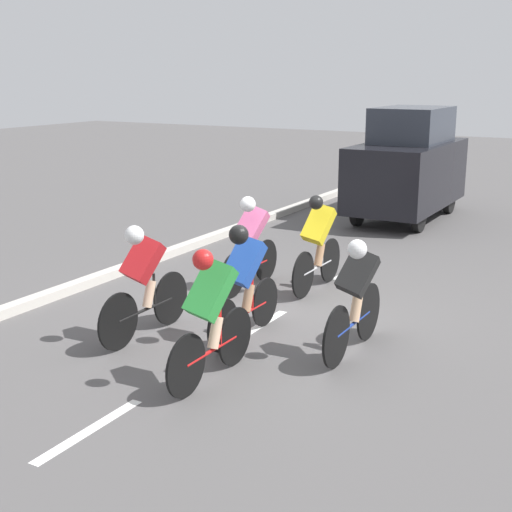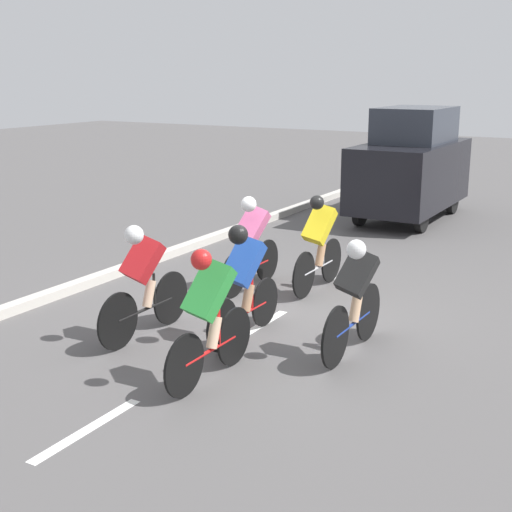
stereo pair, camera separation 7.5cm
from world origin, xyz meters
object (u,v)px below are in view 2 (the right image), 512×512
object	(u,v)px
cyclist_pink	(251,240)
cyclist_blue	(244,278)
cyclist_yellow	(319,241)
cyclist_green	(209,311)
cyclist_red	(143,278)
support_car	(411,165)
cyclist_black	(355,294)

from	to	relation	value
cyclist_pink	cyclist_blue	size ratio (longest dim) A/B	1.00
cyclist_yellow	cyclist_blue	size ratio (longest dim) A/B	1.00
cyclist_green	cyclist_red	distance (m)	1.60
cyclist_red	support_car	distance (m)	8.93
cyclist_black	cyclist_red	xyz separation A→B (m)	(2.46, 0.78, 0.03)
cyclist_green	cyclist_yellow	size ratio (longest dim) A/B	0.97
cyclist_green	cyclist_pink	bearing A→B (deg)	-67.13
cyclist_yellow	support_car	world-z (taller)	support_car
cyclist_green	support_car	bearing A→B (deg)	-84.10
cyclist_black	cyclist_blue	world-z (taller)	cyclist_blue
cyclist_red	support_car	xyz separation A→B (m)	(-0.44, -8.91, 0.43)
cyclist_pink	cyclist_green	world-z (taller)	cyclist_green
cyclist_green	cyclist_blue	xyz separation A→B (m)	(0.33, -1.25, 0.01)
cyclist_black	support_car	size ratio (longest dim) A/B	0.45
cyclist_black	cyclist_blue	bearing A→B (deg)	9.66
cyclist_green	cyclist_red	xyz separation A→B (m)	(1.43, -0.70, -0.02)
cyclist_black	support_car	xyz separation A→B (m)	(2.02, -8.13, 0.46)
cyclist_yellow	cyclist_blue	distance (m)	2.34
cyclist_yellow	support_car	size ratio (longest dim) A/B	0.44
cyclist_black	cyclist_yellow	distance (m)	2.55
cyclist_black	cyclist_pink	size ratio (longest dim) A/B	1.02
cyclist_blue	cyclist_green	bearing A→B (deg)	104.75
cyclist_yellow	support_car	xyz separation A→B (m)	(0.57, -6.03, 0.43)
cyclist_black	cyclist_red	world-z (taller)	cyclist_red
cyclist_red	cyclist_blue	size ratio (longest dim) A/B	1.05
cyclist_black	support_car	world-z (taller)	support_car
cyclist_pink	cyclist_red	xyz separation A→B (m)	(0.12, 2.41, -0.01)
cyclist_black	cyclist_yellow	bearing A→B (deg)	-55.52
cyclist_blue	support_car	bearing A→B (deg)	-85.46
cyclist_pink	cyclist_red	world-z (taller)	cyclist_red
cyclist_pink	cyclist_red	size ratio (longest dim) A/B	0.96
cyclist_green	cyclist_blue	size ratio (longest dim) A/B	0.97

